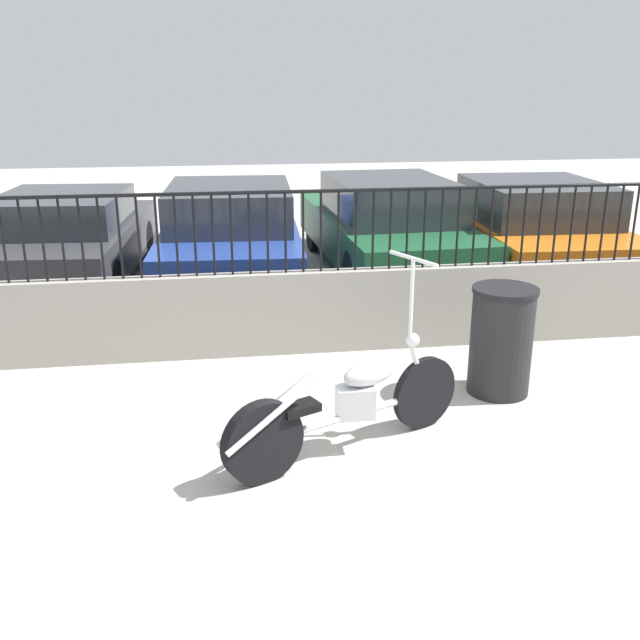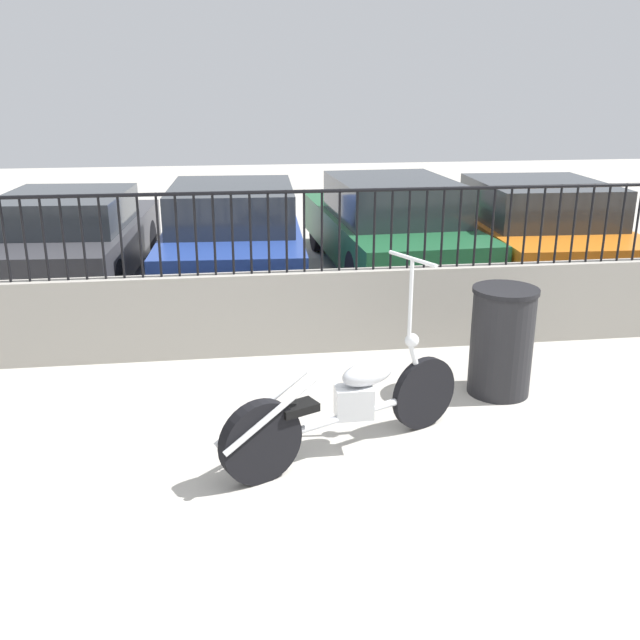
% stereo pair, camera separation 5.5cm
% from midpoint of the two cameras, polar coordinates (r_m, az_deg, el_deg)
% --- Properties ---
extents(ground_plane, '(40.00, 40.00, 0.00)m').
position_cam_midpoint_polar(ground_plane, '(4.90, 8.09, -14.49)').
color(ground_plane, '#ADA89E').
extents(low_wall, '(9.47, 0.18, 0.85)m').
position_cam_midpoint_polar(low_wall, '(7.31, 1.89, 0.80)').
color(low_wall, '#9E998E').
rests_on(low_wall, ground_plane).
extents(fence_railing, '(9.47, 0.04, 0.82)m').
position_cam_midpoint_polar(fence_railing, '(7.08, 1.97, 8.20)').
color(fence_railing, black).
rests_on(fence_railing, low_wall).
extents(motorcycle_silver, '(1.95, 1.01, 1.44)m').
position_cam_midpoint_polar(motorcycle_silver, '(5.26, 1.28, -7.05)').
color(motorcycle_silver, black).
rests_on(motorcycle_silver, ground_plane).
extents(trash_bin, '(0.57, 0.57, 0.97)m').
position_cam_midpoint_polar(trash_bin, '(6.46, 14.06, -1.61)').
color(trash_bin, black).
rests_on(trash_bin, ground_plane).
extents(car_dark_grey, '(2.01, 4.10, 1.27)m').
position_cam_midpoint_polar(car_dark_grey, '(10.15, -19.64, 6.14)').
color(car_dark_grey, black).
rests_on(car_dark_grey, ground_plane).
extents(car_blue, '(1.91, 4.29, 1.39)m').
position_cam_midpoint_polar(car_blue, '(9.53, -7.30, 6.61)').
color(car_blue, black).
rests_on(car_blue, ground_plane).
extents(car_green, '(1.93, 4.63, 1.36)m').
position_cam_midpoint_polar(car_green, '(10.39, 5.15, 7.58)').
color(car_green, black).
rests_on(car_green, ground_plane).
extents(car_orange, '(2.06, 4.29, 1.33)m').
position_cam_midpoint_polar(car_orange, '(10.70, 16.27, 7.17)').
color(car_orange, black).
rests_on(car_orange, ground_plane).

